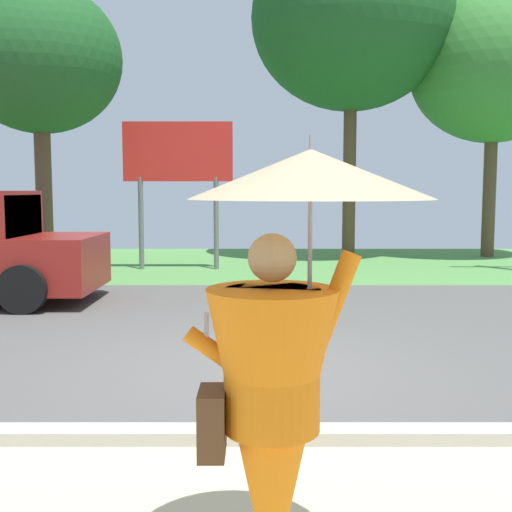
% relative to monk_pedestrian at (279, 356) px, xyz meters
% --- Properties ---
extents(ground_plane, '(40.00, 22.00, 0.20)m').
position_rel_monk_pedestrian_xyz_m(ground_plane, '(-0.13, 6.79, -1.19)').
color(ground_plane, '#565451').
extents(monk_pedestrian, '(1.12, 1.09, 2.13)m').
position_rel_monk_pedestrian_xyz_m(monk_pedestrian, '(0.00, 0.00, 0.00)').
color(monk_pedestrian, orange).
rests_on(monk_pedestrian, ground_plane).
extents(roadside_billboard, '(2.60, 0.12, 3.50)m').
position_rel_monk_pedestrian_xyz_m(roadside_billboard, '(-1.97, 12.51, 1.41)').
color(roadside_billboard, slate).
rests_on(roadside_billboard, ground_plane).
extents(tree_left_far, '(3.56, 3.56, 6.37)m').
position_rel_monk_pedestrian_xyz_m(tree_left_far, '(-4.84, 11.50, 3.58)').
color(tree_left_far, brown).
rests_on(tree_left_far, ground_plane).
extents(tree_right_mid, '(5.52, 5.52, 9.11)m').
position_rel_monk_pedestrian_xyz_m(tree_right_mid, '(2.51, 15.33, 5.44)').
color(tree_right_mid, brown).
rests_on(tree_right_mid, ground_plane).
extents(tree_right_far, '(4.66, 4.66, 7.45)m').
position_rel_monk_pedestrian_xyz_m(tree_right_far, '(6.50, 15.43, 4.17)').
color(tree_right_far, brown).
rests_on(tree_right_far, ground_plane).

